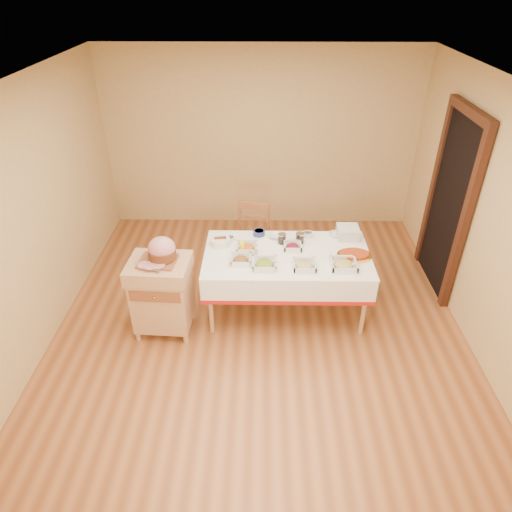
{
  "coord_description": "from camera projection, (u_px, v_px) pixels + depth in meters",
  "views": [
    {
      "loc": [
        0.02,
        -3.93,
        3.43
      ],
      "look_at": [
        -0.04,
        0.2,
        0.79
      ],
      "focal_mm": 32.0,
      "sensor_mm": 36.0,
      "label": 1
    }
  ],
  "objects": [
    {
      "name": "small_bowl_right",
      "position": [
        308.0,
        234.0,
        5.3
      ],
      "size": [
        0.11,
        0.11,
        0.06
      ],
      "color": "silver",
      "rests_on": "dining_table"
    },
    {
      "name": "room_shell",
      "position": [
        260.0,
        223.0,
        4.46
      ],
      "size": [
        5.0,
        5.0,
        5.0
      ],
      "color": "#9C5B30",
      "rests_on": "ground"
    },
    {
      "name": "serving_dish_b",
      "position": [
        264.0,
        264.0,
        4.77
      ],
      "size": [
        0.25,
        0.25,
        0.1
      ],
      "color": "silver",
      "rests_on": "dining_table"
    },
    {
      "name": "serving_dish_f",
      "position": [
        293.0,
        246.0,
        5.07
      ],
      "size": [
        0.2,
        0.19,
        0.09
      ],
      "color": "silver",
      "rests_on": "dining_table"
    },
    {
      "name": "brass_platter",
      "position": [
        354.0,
        255.0,
        4.93
      ],
      "size": [
        0.38,
        0.27,
        0.05
      ],
      "color": "gold",
      "rests_on": "dining_table"
    },
    {
      "name": "dining_table",
      "position": [
        287.0,
        266.0,
        5.09
      ],
      "size": [
        1.82,
        1.02,
        0.76
      ],
      "color": "tan",
      "rests_on": "ground"
    },
    {
      "name": "mustard_bottle",
      "position": [
        242.0,
        247.0,
        4.98
      ],
      "size": [
        0.05,
        0.05,
        0.16
      ],
      "color": "yellow",
      "rests_on": "dining_table"
    },
    {
      "name": "serving_dish_a",
      "position": [
        241.0,
        260.0,
        4.84
      ],
      "size": [
        0.22,
        0.21,
        0.09
      ],
      "color": "silver",
      "rests_on": "dining_table"
    },
    {
      "name": "plate_stack",
      "position": [
        348.0,
        232.0,
        5.26
      ],
      "size": [
        0.25,
        0.25,
        0.14
      ],
      "color": "silver",
      "rests_on": "dining_table"
    },
    {
      "name": "ham_on_board",
      "position": [
        161.0,
        251.0,
        4.59
      ],
      "size": [
        0.4,
        0.38,
        0.26
      ],
      "color": "brown",
      "rests_on": "butcher_cart"
    },
    {
      "name": "dining_chair",
      "position": [
        252.0,
        241.0,
        5.76
      ],
      "size": [
        0.5,
        0.49,
        0.95
      ],
      "color": "brown",
      "rests_on": "ground"
    },
    {
      "name": "small_bowl_mid",
      "position": [
        259.0,
        232.0,
        5.33
      ],
      "size": [
        0.14,
        0.14,
        0.06
      ],
      "color": "navy",
      "rests_on": "dining_table"
    },
    {
      "name": "preserve_jar_left",
      "position": [
        282.0,
        239.0,
        5.16
      ],
      "size": [
        0.09,
        0.09,
        0.12
      ],
      "color": "silver",
      "rests_on": "dining_table"
    },
    {
      "name": "serving_dish_d",
      "position": [
        344.0,
        264.0,
        4.76
      ],
      "size": [
        0.27,
        0.27,
        0.1
      ],
      "color": "silver",
      "rests_on": "dining_table"
    },
    {
      "name": "preserve_jar_right",
      "position": [
        300.0,
        239.0,
        5.16
      ],
      "size": [
        0.1,
        0.1,
        0.12
      ],
      "color": "silver",
      "rests_on": "dining_table"
    },
    {
      "name": "serving_dish_e",
      "position": [
        247.0,
        248.0,
        5.03
      ],
      "size": [
        0.24,
        0.23,
        0.11
      ],
      "color": "silver",
      "rests_on": "dining_table"
    },
    {
      "name": "serving_dish_c",
      "position": [
        304.0,
        265.0,
        4.75
      ],
      "size": [
        0.24,
        0.24,
        0.1
      ],
      "color": "silver",
      "rests_on": "dining_table"
    },
    {
      "name": "bowl_small_imported",
      "position": [
        335.0,
        234.0,
        5.31
      ],
      "size": [
        0.18,
        0.18,
        0.04
      ],
      "primitive_type": "imported",
      "rotation": [
        0.0,
        0.0,
        -0.4
      ],
      "color": "silver",
      "rests_on": "dining_table"
    },
    {
      "name": "bowl_white_imported",
      "position": [
        276.0,
        236.0,
        5.29
      ],
      "size": [
        0.2,
        0.2,
        0.04
      ],
      "primitive_type": "imported",
      "rotation": [
        0.0,
        0.0,
        -0.2
      ],
      "color": "silver",
      "rests_on": "dining_table"
    },
    {
      "name": "doorway",
      "position": [
        450.0,
        202.0,
        5.29
      ],
      "size": [
        0.09,
        1.1,
        2.2
      ],
      "color": "black",
      "rests_on": "ground"
    },
    {
      "name": "bread_basket",
      "position": [
        220.0,
        242.0,
        5.13
      ],
      "size": [
        0.22,
        0.22,
        0.1
      ],
      "color": "white",
      "rests_on": "dining_table"
    },
    {
      "name": "butcher_cart",
      "position": [
        162.0,
        292.0,
        4.83
      ],
      "size": [
        0.65,
        0.56,
        0.89
      ],
      "color": "tan",
      "rests_on": "ground"
    },
    {
      "name": "small_bowl_left",
      "position": [
        230.0,
        239.0,
        5.22
      ],
      "size": [
        0.11,
        0.11,
        0.05
      ],
      "color": "silver",
      "rests_on": "dining_table"
    }
  ]
}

